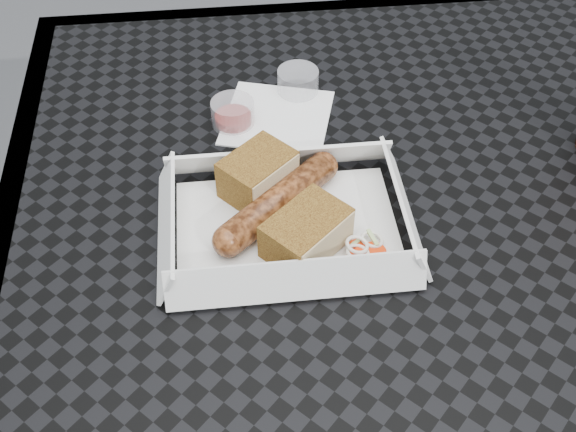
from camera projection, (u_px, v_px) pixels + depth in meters
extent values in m
cube|color=black|center=(378.00, 204.00, 0.76)|extent=(0.80, 0.80, 0.01)
cube|color=black|center=(325.00, 15.00, 1.03)|extent=(0.80, 0.03, 0.03)
cube|color=black|center=(6.00, 238.00, 0.74)|extent=(0.03, 0.80, 0.03)
cylinder|color=black|center=(120.00, 226.00, 1.25)|extent=(0.03, 0.03, 0.73)
cylinder|color=black|center=(513.00, 195.00, 1.30)|extent=(0.03, 0.03, 0.73)
cube|color=white|center=(287.00, 228.00, 0.73)|extent=(0.22, 0.15, 0.00)
cylinder|color=brown|center=(278.00, 202.00, 0.73)|extent=(0.13, 0.12, 0.03)
sphere|color=brown|center=(323.00, 167.00, 0.76)|extent=(0.03, 0.03, 0.03)
sphere|color=brown|center=(228.00, 241.00, 0.69)|extent=(0.03, 0.03, 0.03)
cube|color=brown|center=(258.00, 174.00, 0.74)|extent=(0.09, 0.09, 0.05)
cube|color=brown|center=(306.00, 233.00, 0.69)|extent=(0.10, 0.09, 0.04)
cylinder|color=red|center=(359.00, 246.00, 0.70)|extent=(0.02, 0.02, 0.00)
torus|color=white|center=(369.00, 250.00, 0.70)|extent=(0.02, 0.02, 0.00)
cube|color=#B2D17F|center=(370.00, 244.00, 0.71)|extent=(0.02, 0.02, 0.00)
cube|color=white|center=(277.00, 118.00, 0.85)|extent=(0.15, 0.15, 0.00)
cylinder|color=maroon|center=(233.00, 113.00, 0.83)|extent=(0.05, 0.05, 0.03)
cylinder|color=silver|center=(298.00, 82.00, 0.87)|extent=(0.05, 0.05, 0.03)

